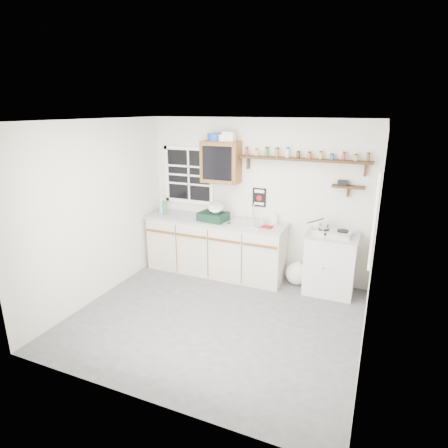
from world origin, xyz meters
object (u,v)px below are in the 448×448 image
at_px(main_cabinet, 216,246).
at_px(upper_cabinet, 221,162).
at_px(right_cabinet, 330,263).
at_px(dish_rack, 214,214).
at_px(hotplate, 333,232).
at_px(spice_shelf, 303,159).

distance_m(main_cabinet, upper_cabinet, 1.37).
distance_m(main_cabinet, right_cabinet, 1.84).
relative_size(dish_rack, hotplate, 0.86).
bearing_deg(main_cabinet, right_cabinet, 0.79).
relative_size(main_cabinet, hotplate, 4.16).
height_order(upper_cabinet, dish_rack, upper_cabinet).
bearing_deg(upper_cabinet, right_cabinet, -3.76).
relative_size(main_cabinet, right_cabinet, 2.54).
height_order(main_cabinet, hotplate, hotplate).
relative_size(right_cabinet, spice_shelf, 0.48).
relative_size(main_cabinet, spice_shelf, 1.21).
bearing_deg(hotplate, dish_rack, -170.60).
distance_m(main_cabinet, spice_shelf, 1.97).
bearing_deg(hotplate, main_cabinet, -172.50).
distance_m(right_cabinet, upper_cabinet, 2.26).
xyz_separation_m(upper_cabinet, dish_rack, (-0.03, -0.20, -0.80)).
height_order(upper_cabinet, spice_shelf, upper_cabinet).
bearing_deg(spice_shelf, dish_rack, -168.02).
xyz_separation_m(right_cabinet, spice_shelf, (-0.54, 0.19, 1.47)).
bearing_deg(main_cabinet, spice_shelf, 9.32).
bearing_deg(main_cabinet, upper_cabinet, 76.32).
bearing_deg(dish_rack, main_cabinet, 104.10).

